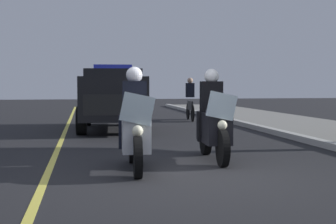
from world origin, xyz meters
name	(u,v)px	position (x,y,z in m)	size (l,w,h in m)	color
ground_plane	(187,176)	(0.00, 0.00, 0.00)	(80.00, 80.00, 0.00)	black
lane_stripe_center	(44,181)	(0.00, -2.15, 0.00)	(48.00, 0.12, 0.01)	#E0D14C
police_motorcycle_lead_left	(135,128)	(-0.73, -0.73, 0.70)	(2.14, 0.60, 1.72)	black
police_motorcycle_lead_right	(213,123)	(-1.49, 0.82, 0.70)	(2.14, 0.60, 1.72)	black
police_suv	(113,96)	(-8.06, -0.67, 1.07)	(4.99, 2.28, 2.05)	black
cyclist_background	(190,99)	(-11.29, 2.54, 0.84)	(1.76, 0.33, 1.69)	black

